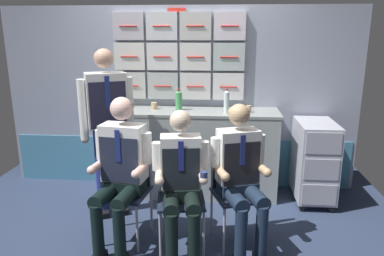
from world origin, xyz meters
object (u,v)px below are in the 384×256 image
folding_chair_right (234,182)px  paper_cup_blue (249,109)px  crew_member_left (120,166)px  water_bottle_tall (227,101)px  crew_member_right (241,171)px  crew_member_center (181,179)px  service_trolley (314,160)px  folding_chair_center (181,187)px  crew_member_standing (107,118)px  folding_chair_left (129,180)px  snack_banana (127,106)px

folding_chair_right → paper_cup_blue: size_ratio=11.59×
crew_member_left → water_bottle_tall: crew_member_left is taller
crew_member_right → crew_member_left: bearing=-178.0°
crew_member_center → paper_cup_blue: 1.40m
folding_chair_right → crew_member_right: 0.23m
service_trolley → folding_chair_center: bearing=-144.7°
crew_member_right → water_bottle_tall: size_ratio=4.79×
folding_chair_center → paper_cup_blue: (0.64, 1.04, 0.50)m
crew_member_left → folding_chair_center: crew_member_left is taller
crew_member_left → crew_member_standing: 0.70m
service_trolley → folding_chair_right: size_ratio=1.05×
service_trolley → paper_cup_blue: size_ratio=12.17×
folding_chair_right → crew_member_left: bearing=-169.1°
folding_chair_center → folding_chair_right: same height
crew_member_left → crew_member_center: size_ratio=1.07×
crew_member_right → water_bottle_tall: crew_member_right is taller
folding_chair_center → crew_member_center: 0.22m
folding_chair_center → crew_member_center: size_ratio=0.70×
paper_cup_blue → crew_member_standing: bearing=-160.3°
crew_member_standing → folding_chair_left: bearing=-54.4°
crew_member_center → folding_chair_left: bearing=152.1°
service_trolley → crew_member_center: bearing=-139.9°
water_bottle_tall → paper_cup_blue: bearing=8.3°
crew_member_center → paper_cup_blue: crew_member_center is taller
paper_cup_blue → crew_member_right: bearing=-96.6°
paper_cup_blue → snack_banana: 1.40m
folding_chair_center → snack_banana: 1.47m
folding_chair_left → water_bottle_tall: 1.39m
crew_member_right → crew_member_standing: 1.45m
crew_member_left → crew_member_right: crew_member_left is taller
crew_member_left → folding_chair_right: crew_member_left is taller
water_bottle_tall → folding_chair_center: bearing=-111.6°
crew_member_left → snack_banana: crew_member_left is taller
folding_chair_left → crew_member_standing: (-0.30, 0.42, 0.48)m
crew_member_right → crew_member_center: bearing=-162.9°
folding_chair_left → crew_member_standing: bearing=125.6°
folding_chair_center → paper_cup_blue: size_ratio=11.59×
crew_member_center → crew_member_standing: 1.12m
water_bottle_tall → snack_banana: (-1.15, 0.17, -0.11)m
service_trolley → crew_member_standing: 2.28m
crew_member_center → folding_chair_right: bearing=34.6°
service_trolley → crew_member_right: size_ratio=0.71×
folding_chair_left → folding_chair_center: (0.49, -0.11, 0.00)m
service_trolley → folding_chair_right: 1.24m
folding_chair_center → crew_member_right: bearing=-1.2°
crew_member_right → snack_banana: crew_member_right is taller
water_bottle_tall → paper_cup_blue: (0.24, 0.04, -0.09)m
folding_chair_left → water_bottle_tall: size_ratio=3.25×
folding_chair_left → crew_member_right: bearing=-6.8°
crew_member_left → folding_chair_right: bearing=10.9°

